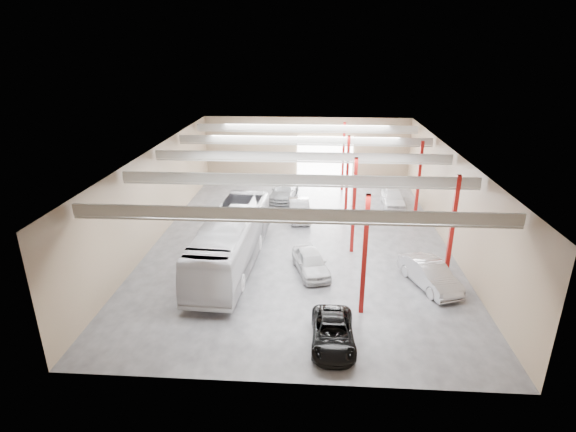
# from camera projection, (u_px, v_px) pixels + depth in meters

# --- Properties ---
(depot_shell) EXTENTS (22.12, 32.12, 7.06)m
(depot_shell) POSITION_uv_depth(u_px,v_px,m) (303.00, 175.00, 33.61)
(depot_shell) COLOR #3F3F43
(depot_shell) RESTS_ON ground
(coach_bus) EXTENTS (3.79, 13.33, 3.67)m
(coach_bus) POSITION_uv_depth(u_px,v_px,m) (232.00, 240.00, 30.23)
(coach_bus) COLOR silver
(coach_bus) RESTS_ON ground
(black_sedan) EXTENTS (2.18, 4.66, 1.29)m
(black_sedan) POSITION_uv_depth(u_px,v_px,m) (333.00, 333.00, 22.46)
(black_sedan) COLOR black
(black_sedan) RESTS_ON ground
(car_row_a) EXTENTS (3.01, 4.88, 1.55)m
(car_row_a) POSITION_uv_depth(u_px,v_px,m) (311.00, 262.00, 29.49)
(car_row_a) COLOR silver
(car_row_a) RESTS_ON ground
(car_row_b) EXTENTS (2.25, 5.02, 1.60)m
(car_row_b) POSITION_uv_depth(u_px,v_px,m) (299.00, 209.00, 38.87)
(car_row_b) COLOR #A2A2A7
(car_row_b) RESTS_ON ground
(car_row_c) EXTENTS (2.94, 5.63, 1.56)m
(car_row_c) POSITION_uv_depth(u_px,v_px,m) (284.00, 191.00, 43.83)
(car_row_c) COLOR gray
(car_row_c) RESTS_ON ground
(car_right_near) EXTENTS (3.33, 5.28, 1.64)m
(car_right_near) POSITION_uv_depth(u_px,v_px,m) (430.00, 274.00, 27.82)
(car_right_near) COLOR #ABABB0
(car_right_near) RESTS_ON ground
(car_right_far) EXTENTS (2.03, 4.88, 1.65)m
(car_right_far) POSITION_uv_depth(u_px,v_px,m) (393.00, 198.00, 41.74)
(car_right_far) COLOR silver
(car_right_far) RESTS_ON ground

